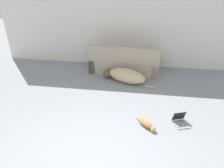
{
  "coord_description": "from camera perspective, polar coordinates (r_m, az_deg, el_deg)",
  "views": [
    {
      "loc": [
        0.7,
        -2.23,
        2.93
      ],
      "look_at": [
        0.09,
        2.07,
        0.52
      ],
      "focal_mm": 35.0,
      "sensor_mm": 36.0,
      "label": 1
    }
  ],
  "objects": [
    {
      "name": "laptop_open",
      "position": [
        4.81,
        17.35,
        -8.89
      ],
      "size": [
        0.38,
        0.4,
        0.25
      ],
      "rotation": [
        0.0,
        0.0,
        0.36
      ],
      "color": "gray",
      "rests_on": "ground_plane"
    },
    {
      "name": "couch",
      "position": [
        6.63,
        3.24,
        5.48
      ],
      "size": [
        2.12,
        0.95,
        0.9
      ],
      "rotation": [
        0.0,
        0.0,
        3.08
      ],
      "color": "tan",
      "rests_on": "ground_plane"
    },
    {
      "name": "cat",
      "position": [
        4.57,
        8.94,
        -10.18
      ],
      "size": [
        0.44,
        0.46,
        0.14
      ],
      "rotation": [
        0.0,
        0.0,
        5.47
      ],
      "color": "#BC7A47",
      "rests_on": "ground_plane"
    },
    {
      "name": "dog",
      "position": [
        6.06,
        3.53,
        2.17
      ],
      "size": [
        1.5,
        0.75,
        0.4
      ],
      "rotation": [
        0.0,
        0.0,
        2.81
      ],
      "color": "tan",
      "rests_on": "ground_plane"
    },
    {
      "name": "wall_back",
      "position": [
        6.83,
        2.07,
        15.7
      ],
      "size": [
        7.57,
        0.06,
        2.71
      ],
      "color": "silver",
      "rests_on": "ground_plane"
    }
  ]
}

